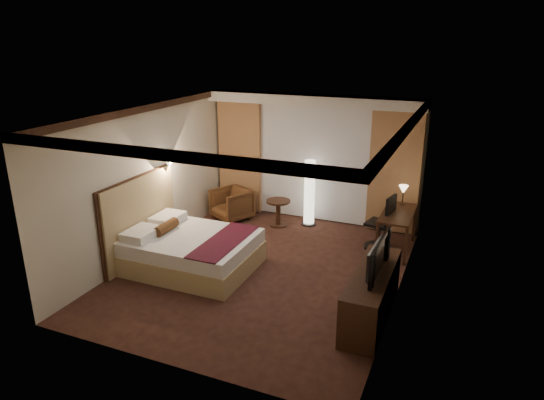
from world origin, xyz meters
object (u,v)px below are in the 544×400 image
at_px(desk, 396,231).
at_px(dresser, 371,295).
at_px(side_table, 278,213).
at_px(office_chair, 379,222).
at_px(floor_lamp, 309,193).
at_px(television, 372,251).
at_px(armchair, 232,203).
at_px(bed, 193,252).

height_order(desk, dresser, desk).
height_order(side_table, office_chair, office_chair).
xyz_separation_m(floor_lamp, dresser, (1.96, -3.06, -0.35)).
distance_m(floor_lamp, dresser, 3.65).
bearing_deg(television, side_table, 44.14).
xyz_separation_m(armchair, office_chair, (3.25, -0.30, 0.17)).
bearing_deg(side_table, armchair, -177.79).
bearing_deg(floor_lamp, desk, -17.28).
xyz_separation_m(office_chair, dresser, (0.37, -2.41, -0.18)).
distance_m(floor_lamp, desk, 2.03).
xyz_separation_m(armchair, television, (3.59, -2.72, 0.66)).
bearing_deg(television, office_chair, 9.80).
bearing_deg(office_chair, floor_lamp, 170.61).
relative_size(armchair, dresser, 0.40).
height_order(bed, floor_lamp, floor_lamp).
bearing_deg(floor_lamp, side_table, -152.51).
distance_m(dresser, television, 0.67).
bearing_deg(desk, side_table, 173.29).
distance_m(side_table, desk, 2.51).
bearing_deg(side_table, dresser, -47.38).
bearing_deg(office_chair, bed, -131.09).
distance_m(desk, television, 2.55).
relative_size(bed, armchair, 2.77).
bearing_deg(dresser, armchair, 143.09).
bearing_deg(office_chair, television, -69.42).
distance_m(bed, office_chair, 3.47).
height_order(floor_lamp, dresser, floor_lamp).
height_order(armchair, side_table, armchair).
distance_m(armchair, floor_lamp, 1.72).
bearing_deg(bed, dresser, -6.64).
bearing_deg(armchair, dresser, -9.78).
height_order(armchair, television, television).
bearing_deg(office_chair, dresser, -68.72).
distance_m(desk, dresser, 2.47).
bearing_deg(bed, side_table, 75.48).
distance_m(armchair, desk, 3.57).
height_order(armchair, desk, desk).
relative_size(armchair, desk, 0.60).
relative_size(armchair, floor_lamp, 0.53).
relative_size(bed, side_table, 3.69).
height_order(dresser, television, television).
distance_m(armchair, television, 4.55).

